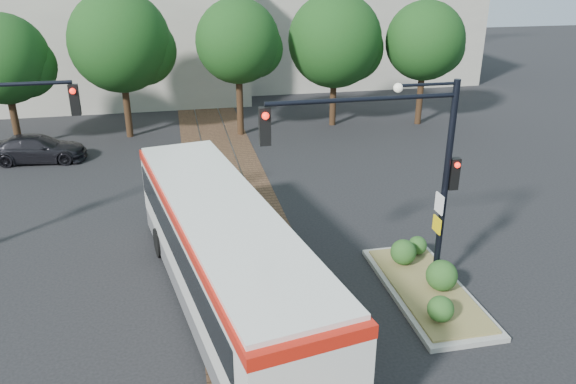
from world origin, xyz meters
name	(u,v)px	position (x,y,z in m)	size (l,w,h in m)	color
ground	(260,293)	(0.00, 0.00, 0.00)	(120.00, 120.00, 0.00)	black
trackbed	(242,232)	(0.00, 4.00, 0.01)	(3.60, 40.00, 0.02)	#503725
tree_row	(231,44)	(1.21, 16.42, 4.85)	(26.40, 5.60, 7.67)	#382314
warehouses	(189,35)	(-0.53, 28.75, 3.81)	(40.00, 13.00, 8.00)	#ADA899
city_bus	(223,252)	(-1.04, -0.53, 1.75)	(4.56, 11.94, 3.13)	#4E4E50
traffic_island	(427,281)	(4.82, -0.90, 0.33)	(2.20, 5.20, 1.13)	gray
signal_pole_main	(406,159)	(3.86, -0.81, 4.16)	(5.49, 0.46, 6.00)	black
parked_car	(38,148)	(-8.57, 13.51, 0.64)	(1.80, 4.44, 1.29)	black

